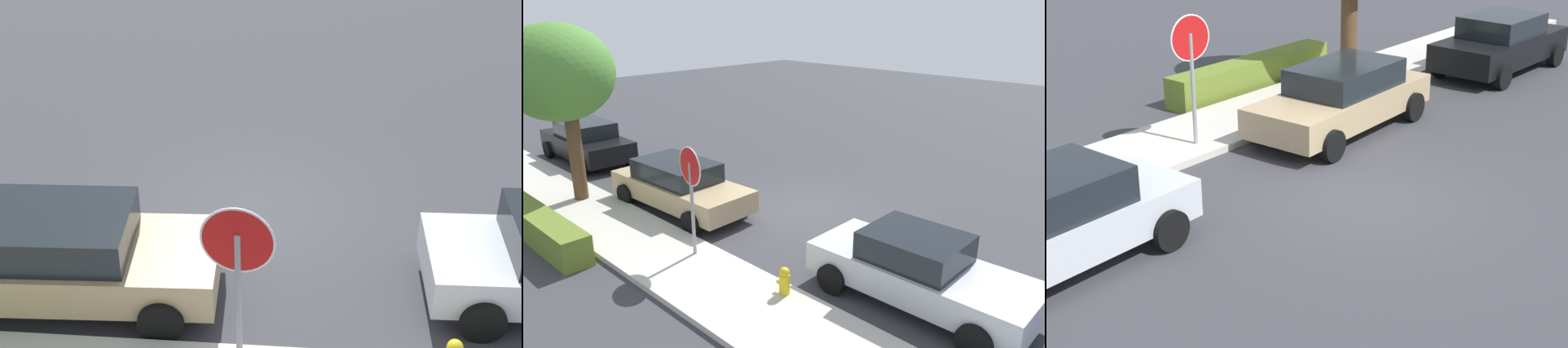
{
  "view_description": "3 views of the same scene",
  "coord_description": "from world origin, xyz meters",
  "views": [
    {
      "loc": [
        -1.06,
        11.36,
        7.66
      ],
      "look_at": [
        -0.21,
        0.55,
        1.07
      ],
      "focal_mm": 55.0,
      "sensor_mm": 36.0,
      "label": 1
    },
    {
      "loc": [
        -9.14,
        10.18,
        5.64
      ],
      "look_at": [
        -0.28,
        1.1,
        1.42
      ],
      "focal_mm": 35.0,
      "sensor_mm": 36.0,
      "label": 2
    },
    {
      "loc": [
        -10.35,
        -7.18,
        5.63
      ],
      "look_at": [
        -1.17,
        0.35,
        0.74
      ],
      "focal_mm": 55.0,
      "sensor_mm": 36.0,
      "label": 3
    }
  ],
  "objects": [
    {
      "name": "fire_hydrant",
      "position": [
        -2.9,
        3.78,
        0.36
      ],
      "size": [
        0.3,
        0.22,
        0.72
      ],
      "color": "gold",
      "rests_on": "ground_plane"
    },
    {
      "name": "sidewalk_curb",
      "position": [
        0.0,
        4.52,
        0.07
      ],
      "size": [
        32.0,
        2.16,
        0.14
      ],
      "primitive_type": "cube",
      "color": "beige",
      "rests_on": "ground_plane"
    },
    {
      "name": "parked_car_black",
      "position": [
        9.11,
        2.12,
        0.78
      ],
      "size": [
        4.46,
        2.12,
        1.53
      ],
      "color": "black",
      "rests_on": "ground_plane"
    },
    {
      "name": "front_yard_hedge",
      "position": [
        3.72,
        6.13,
        0.38
      ],
      "size": [
        5.14,
        0.7,
        0.76
      ],
      "color": "olive",
      "rests_on": "ground_plane"
    },
    {
      "name": "parked_car_silver",
      "position": [
        -4.87,
        2.02,
        0.73
      ],
      "size": [
        4.45,
        2.02,
        1.46
      ],
      "color": "silver",
      "rests_on": "ground_plane"
    },
    {
      "name": "parked_car_tan",
      "position": [
        2.56,
        2.46,
        0.75
      ],
      "size": [
        4.6,
        2.12,
        1.44
      ],
      "color": "tan",
      "rests_on": "ground_plane"
    },
    {
      "name": "stop_sign",
      "position": [
        -0.21,
        4.0,
        1.9
      ],
      "size": [
        0.9,
        0.11,
        2.72
      ],
      "color": "gray",
      "rests_on": "ground_plane"
    },
    {
      "name": "ground_plane",
      "position": [
        0.0,
        0.0,
        0.0
      ],
      "size": [
        60.0,
        60.0,
        0.0
      ],
      "primitive_type": "plane",
      "color": "#38383D"
    }
  ]
}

